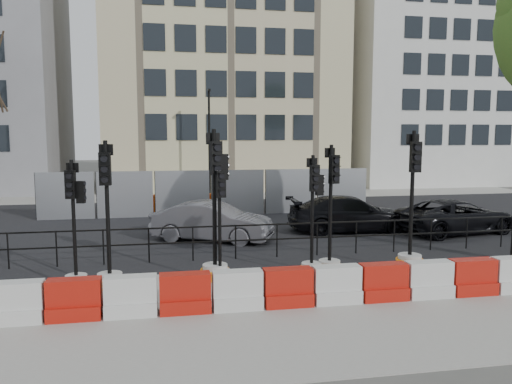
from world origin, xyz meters
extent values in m
plane|color=#51514C|center=(0.00, 0.00, 0.00)|extent=(120.00, 120.00, 0.00)
cube|color=gray|center=(0.00, -3.00, 0.01)|extent=(40.00, 6.00, 0.02)
cube|color=black|center=(0.00, 7.00, 0.01)|extent=(40.00, 14.00, 0.03)
cube|color=gray|center=(0.00, 16.00, 0.01)|extent=(40.00, 4.00, 0.02)
cube|color=tan|center=(2.00, 22.00, 9.00)|extent=(15.00, 10.00, 18.00)
cube|color=silver|center=(17.00, 22.00, 8.00)|extent=(12.00, 9.00, 16.00)
cylinder|color=black|center=(-6.00, 1.20, 0.50)|extent=(0.04, 0.04, 1.00)
cylinder|color=black|center=(-4.80, 1.20, 0.50)|extent=(0.04, 0.04, 1.00)
cylinder|color=black|center=(-3.60, 1.20, 0.50)|extent=(0.04, 0.04, 1.00)
cylinder|color=black|center=(-2.40, 1.20, 0.50)|extent=(0.04, 0.04, 1.00)
cylinder|color=black|center=(-1.20, 1.20, 0.50)|extent=(0.04, 0.04, 1.00)
cylinder|color=black|center=(0.00, 1.20, 0.50)|extent=(0.04, 0.04, 1.00)
cylinder|color=black|center=(1.20, 1.20, 0.50)|extent=(0.04, 0.04, 1.00)
cylinder|color=black|center=(2.40, 1.20, 0.50)|extent=(0.04, 0.04, 1.00)
cylinder|color=black|center=(3.60, 1.20, 0.50)|extent=(0.04, 0.04, 1.00)
cylinder|color=black|center=(4.80, 1.20, 0.50)|extent=(0.04, 0.04, 1.00)
cylinder|color=black|center=(6.00, 1.20, 0.50)|extent=(0.04, 0.04, 1.00)
cylinder|color=black|center=(7.20, 1.20, 0.50)|extent=(0.04, 0.04, 1.00)
cylinder|color=black|center=(8.40, 1.20, 0.50)|extent=(0.04, 0.04, 1.00)
cube|color=black|center=(0.00, 1.20, 0.98)|extent=(18.00, 0.04, 0.04)
cube|color=black|center=(0.00, 1.20, 0.55)|extent=(18.00, 0.04, 0.04)
cube|color=#999CA2|center=(-6.00, 9.00, 1.00)|extent=(2.30, 0.05, 2.00)
cylinder|color=black|center=(-7.15, 9.00, 1.00)|extent=(0.05, 0.05, 2.00)
cube|color=#999CA2|center=(-3.60, 9.00, 1.00)|extent=(2.30, 0.05, 2.00)
cylinder|color=black|center=(-4.75, 9.00, 1.00)|extent=(0.05, 0.05, 2.00)
cube|color=#999CA2|center=(-1.20, 9.00, 1.00)|extent=(2.30, 0.05, 2.00)
cylinder|color=black|center=(-2.35, 9.00, 1.00)|extent=(0.05, 0.05, 2.00)
cube|color=#999CA2|center=(1.20, 9.00, 1.00)|extent=(2.30, 0.05, 2.00)
cylinder|color=black|center=(0.05, 9.00, 1.00)|extent=(0.05, 0.05, 2.00)
cube|color=#999CA2|center=(3.60, 9.00, 1.00)|extent=(2.30, 0.05, 2.00)
cylinder|color=black|center=(2.45, 9.00, 1.00)|extent=(0.05, 0.05, 2.00)
cube|color=#999CA2|center=(6.00, 9.00, 1.00)|extent=(2.30, 0.05, 2.00)
cylinder|color=black|center=(4.85, 9.00, 1.00)|extent=(0.05, 0.05, 2.00)
cube|color=orange|center=(-4.00, 10.50, 0.40)|extent=(1.00, 0.40, 0.80)
cube|color=orange|center=(-2.00, 10.50, 0.40)|extent=(1.00, 0.40, 0.80)
cube|color=orange|center=(0.00, 10.50, 0.40)|extent=(1.00, 0.40, 0.80)
cube|color=orange|center=(2.00, 10.50, 0.40)|extent=(1.00, 0.40, 0.80)
cube|color=orange|center=(4.00, 10.50, 0.40)|extent=(1.00, 0.40, 0.80)
cylinder|color=black|center=(0.50, 15.00, 3.00)|extent=(0.12, 0.12, 6.00)
cube|color=black|center=(0.50, 14.75, 5.90)|extent=(0.12, 0.50, 0.12)
cube|color=silver|center=(-4.73, -2.80, 0.15)|extent=(1.00, 0.50, 0.30)
cube|color=silver|center=(-4.73, -2.80, 0.55)|extent=(1.00, 0.35, 0.50)
cube|color=#B41C0E|center=(-3.68, -2.80, 0.15)|extent=(1.00, 0.50, 0.30)
cube|color=#B41C0E|center=(-3.68, -2.80, 0.55)|extent=(1.00, 0.35, 0.50)
cube|color=silver|center=(-2.62, -2.80, 0.15)|extent=(1.00, 0.50, 0.30)
cube|color=silver|center=(-2.62, -2.80, 0.55)|extent=(1.00, 0.35, 0.50)
cube|color=#B41C0E|center=(-1.58, -2.80, 0.15)|extent=(1.00, 0.50, 0.30)
cube|color=#B41C0E|center=(-1.58, -2.80, 0.55)|extent=(1.00, 0.35, 0.50)
cube|color=silver|center=(-0.53, -2.80, 0.15)|extent=(1.00, 0.50, 0.30)
cube|color=silver|center=(-0.53, -2.80, 0.55)|extent=(1.00, 0.35, 0.50)
cube|color=#B41C0E|center=(0.53, -2.80, 0.15)|extent=(1.00, 0.50, 0.30)
cube|color=#B41C0E|center=(0.53, -2.80, 0.55)|extent=(1.00, 0.35, 0.50)
cube|color=silver|center=(1.58, -2.80, 0.15)|extent=(1.00, 0.50, 0.30)
cube|color=silver|center=(1.58, -2.80, 0.55)|extent=(1.00, 0.35, 0.50)
cube|color=#B41C0E|center=(2.62, -2.80, 0.15)|extent=(1.00, 0.50, 0.30)
cube|color=#B41C0E|center=(2.62, -2.80, 0.55)|extent=(1.00, 0.35, 0.50)
cube|color=silver|center=(3.68, -2.80, 0.15)|extent=(1.00, 0.50, 0.30)
cube|color=silver|center=(3.68, -2.80, 0.55)|extent=(1.00, 0.35, 0.50)
cube|color=#B41C0E|center=(4.72, -2.80, 0.15)|extent=(1.00, 0.50, 0.30)
cube|color=#B41C0E|center=(4.72, -2.80, 0.55)|extent=(1.00, 0.35, 0.50)
cylinder|color=silver|center=(-3.96, -0.93, 0.18)|extent=(0.49, 0.49, 0.36)
torus|color=orange|center=(-3.96, -0.93, 0.11)|extent=(0.59, 0.59, 0.05)
torus|color=orange|center=(-3.96, -0.93, 0.18)|extent=(0.59, 0.59, 0.05)
torus|color=orange|center=(-3.96, -0.93, 0.25)|extent=(0.59, 0.59, 0.05)
cylinder|color=black|center=(-3.96, -0.93, 1.63)|extent=(0.08, 0.08, 2.71)
cube|color=black|center=(-3.98, -1.03, 2.44)|extent=(0.24, 0.16, 0.63)
cylinder|color=black|center=(-3.99, -1.10, 2.24)|extent=(0.14, 0.07, 0.14)
cylinder|color=black|center=(-3.99, -1.10, 2.44)|extent=(0.14, 0.07, 0.14)
cylinder|color=black|center=(-3.99, -1.10, 2.64)|extent=(0.14, 0.07, 0.14)
cube|color=black|center=(-3.95, -0.87, 2.80)|extent=(0.27, 0.07, 0.22)
cube|color=black|center=(-3.78, -0.96, 2.26)|extent=(0.20, 0.15, 0.50)
cylinder|color=silver|center=(-3.20, -1.10, 0.21)|extent=(0.56, 0.56, 0.41)
torus|color=orange|center=(-3.20, -1.10, 0.12)|extent=(0.67, 0.67, 0.05)
torus|color=orange|center=(-3.20, -1.10, 0.21)|extent=(0.67, 0.67, 0.05)
torus|color=orange|center=(-3.20, -1.10, 0.29)|extent=(0.67, 0.67, 0.05)
cylinder|color=black|center=(-3.20, -1.10, 1.86)|extent=(0.09, 0.09, 3.10)
cube|color=black|center=(-3.21, -1.22, 2.79)|extent=(0.26, 0.16, 0.72)
cylinder|color=black|center=(-3.21, -1.30, 2.56)|extent=(0.16, 0.06, 0.15)
cylinder|color=black|center=(-3.21, -1.30, 2.79)|extent=(0.16, 0.06, 0.15)
cylinder|color=black|center=(-3.21, -1.30, 3.01)|extent=(0.16, 0.06, 0.15)
cube|color=black|center=(-3.20, -1.04, 3.20)|extent=(0.31, 0.05, 0.25)
cylinder|color=silver|center=(-0.79, -0.87, 0.22)|extent=(0.60, 0.60, 0.44)
torus|color=orange|center=(-0.79, -0.87, 0.13)|extent=(0.72, 0.72, 0.06)
torus|color=orange|center=(-0.79, -0.87, 0.22)|extent=(0.72, 0.72, 0.06)
torus|color=orange|center=(-0.79, -0.87, 0.31)|extent=(0.72, 0.72, 0.06)
cylinder|color=black|center=(-0.79, -0.87, 2.00)|extent=(0.10, 0.10, 3.33)
cube|color=black|center=(-0.75, -1.00, 2.99)|extent=(0.30, 0.22, 0.78)
cylinder|color=black|center=(-0.73, -1.08, 2.75)|extent=(0.18, 0.10, 0.17)
cylinder|color=black|center=(-0.73, -1.08, 2.99)|extent=(0.18, 0.10, 0.17)
cylinder|color=black|center=(-0.73, -1.08, 3.24)|extent=(0.18, 0.10, 0.17)
cube|color=black|center=(-0.81, -0.80, 3.44)|extent=(0.33, 0.12, 0.27)
cube|color=black|center=(-0.57, -0.81, 2.77)|extent=(0.25, 0.20, 0.61)
cylinder|color=silver|center=(-0.68, -1.02, 0.18)|extent=(0.48, 0.48, 0.35)
torus|color=orange|center=(-0.68, -1.02, 0.11)|extent=(0.58, 0.58, 0.04)
torus|color=orange|center=(-0.68, -1.02, 0.18)|extent=(0.58, 0.58, 0.04)
torus|color=orange|center=(-0.68, -1.02, 0.25)|extent=(0.58, 0.58, 0.04)
cylinder|color=black|center=(-0.68, -1.02, 1.60)|extent=(0.08, 0.08, 2.66)
cube|color=black|center=(-0.66, -1.12, 2.39)|extent=(0.23, 0.17, 0.62)
cylinder|color=black|center=(-0.65, -1.19, 2.20)|extent=(0.14, 0.07, 0.13)
cylinder|color=black|center=(-0.65, -1.19, 2.39)|extent=(0.14, 0.07, 0.13)
cylinder|color=black|center=(-0.65, -1.19, 2.59)|extent=(0.14, 0.07, 0.13)
cube|color=black|center=(-0.69, -0.97, 2.75)|extent=(0.27, 0.08, 0.21)
cylinder|color=silver|center=(1.61, -0.87, 0.18)|extent=(0.50, 0.50, 0.37)
torus|color=orange|center=(1.61, -0.87, 0.11)|extent=(0.60, 0.60, 0.05)
torus|color=orange|center=(1.61, -0.87, 0.18)|extent=(0.60, 0.60, 0.05)
torus|color=orange|center=(1.61, -0.87, 0.26)|extent=(0.60, 0.60, 0.05)
cylinder|color=black|center=(1.61, -0.87, 1.66)|extent=(0.08, 0.08, 2.76)
cube|color=black|center=(1.63, -0.98, 2.49)|extent=(0.24, 0.16, 0.64)
cylinder|color=black|center=(1.64, -1.05, 2.28)|extent=(0.14, 0.06, 0.14)
cylinder|color=black|center=(1.64, -1.05, 2.49)|extent=(0.14, 0.06, 0.14)
cylinder|color=black|center=(1.64, -1.05, 2.69)|extent=(0.14, 0.06, 0.14)
cube|color=black|center=(1.60, -0.81, 2.85)|extent=(0.28, 0.06, 0.22)
cube|color=black|center=(1.79, -0.84, 2.30)|extent=(0.20, 0.14, 0.51)
cylinder|color=silver|center=(2.09, -0.82, 0.20)|extent=(0.54, 0.54, 0.40)
torus|color=orange|center=(2.09, -0.82, 0.12)|extent=(0.65, 0.65, 0.05)
torus|color=orange|center=(2.09, -0.82, 0.20)|extent=(0.65, 0.65, 0.05)
torus|color=orange|center=(2.09, -0.82, 0.28)|extent=(0.65, 0.65, 0.05)
cylinder|color=black|center=(2.09, -0.82, 1.79)|extent=(0.09, 0.09, 2.99)
cube|color=black|center=(2.13, -0.93, 2.69)|extent=(0.27, 0.21, 0.70)
cylinder|color=black|center=(2.16, -1.01, 2.47)|extent=(0.16, 0.10, 0.15)
cylinder|color=black|center=(2.16, -1.01, 2.69)|extent=(0.16, 0.10, 0.15)
cylinder|color=black|center=(2.16, -1.01, 2.91)|extent=(0.16, 0.10, 0.15)
cube|color=black|center=(2.07, -0.76, 3.09)|extent=(0.29, 0.13, 0.24)
cylinder|color=silver|center=(4.28, -0.78, 0.22)|extent=(0.59, 0.59, 0.44)
torus|color=orange|center=(4.28, -0.78, 0.13)|extent=(0.72, 0.72, 0.06)
torus|color=orange|center=(4.28, -0.78, 0.22)|extent=(0.72, 0.72, 0.06)
torus|color=orange|center=(4.28, -0.78, 0.31)|extent=(0.72, 0.72, 0.06)
cylinder|color=black|center=(4.28, -0.78, 1.98)|extent=(0.10, 0.10, 3.30)
cube|color=black|center=(4.27, -0.91, 2.97)|extent=(0.27, 0.17, 0.77)
cylinder|color=black|center=(4.27, -1.00, 2.73)|extent=(0.17, 0.07, 0.17)
cylinder|color=black|center=(4.27, -1.00, 2.97)|extent=(0.17, 0.07, 0.17)
cylinder|color=black|center=(4.27, -1.00, 3.21)|extent=(0.17, 0.07, 0.17)
cube|color=black|center=(4.29, -0.71, 3.41)|extent=(0.33, 0.05, 0.26)
imported|color=#535258|center=(-0.42, 3.82, 0.66)|extent=(4.42, 5.04, 1.31)
imported|color=black|center=(4.68, 4.56, 0.65)|extent=(2.24, 4.67, 1.31)
imported|color=black|center=(8.30, 3.56, 0.61)|extent=(3.66, 5.16, 1.23)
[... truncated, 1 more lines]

